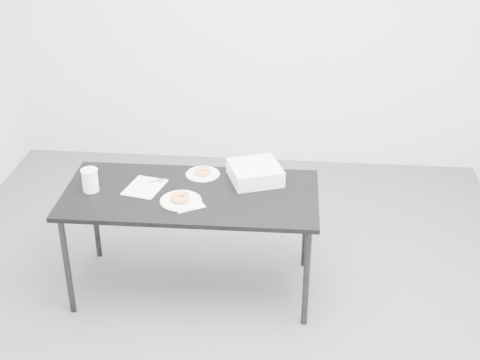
# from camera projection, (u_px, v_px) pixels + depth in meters

# --- Properties ---
(floor) EXTENTS (4.00, 4.00, 0.00)m
(floor) POSITION_uv_depth(u_px,v_px,m) (219.00, 296.00, 4.27)
(floor) COLOR #4D4D52
(floor) RESTS_ON ground
(wall_back) EXTENTS (4.00, 0.02, 2.70)m
(wall_back) POSITION_uv_depth(u_px,v_px,m) (246.00, 8.00, 5.39)
(wall_back) COLOR white
(wall_back) RESTS_ON floor
(table) EXTENTS (1.55, 0.74, 0.70)m
(table) POSITION_uv_depth(u_px,v_px,m) (191.00, 200.00, 4.05)
(table) COLOR black
(table) RESTS_ON floor
(scorecard) EXTENTS (0.26, 0.30, 0.00)m
(scorecard) POSITION_uv_depth(u_px,v_px,m) (145.00, 187.00, 4.08)
(scorecard) COLOR white
(scorecard) RESTS_ON table
(logo_patch) EXTENTS (0.05, 0.05, 0.00)m
(logo_patch) POSITION_uv_depth(u_px,v_px,m) (160.00, 180.00, 4.16)
(logo_patch) COLOR green
(logo_patch) RESTS_ON scorecard
(pen) EXTENTS (0.11, 0.07, 0.01)m
(pen) POSITION_uv_depth(u_px,v_px,m) (157.00, 181.00, 4.15)
(pen) COLOR #0B8250
(pen) RESTS_ON scorecard
(napkin) EXTENTS (0.23, 0.23, 0.00)m
(napkin) POSITION_uv_depth(u_px,v_px,m) (187.00, 203.00, 3.91)
(napkin) COLOR white
(napkin) RESTS_ON table
(plate_near) EXTENTS (0.24, 0.24, 0.01)m
(plate_near) POSITION_uv_depth(u_px,v_px,m) (181.00, 201.00, 3.93)
(plate_near) COLOR white
(plate_near) RESTS_ON napkin
(donut_near) EXTENTS (0.15, 0.15, 0.04)m
(donut_near) POSITION_uv_depth(u_px,v_px,m) (181.00, 197.00, 3.92)
(donut_near) COLOR #C6883E
(donut_near) RESTS_ON plate_near
(plate_far) EXTENTS (0.21, 0.21, 0.01)m
(plate_far) POSITION_uv_depth(u_px,v_px,m) (203.00, 174.00, 4.23)
(plate_far) COLOR white
(plate_far) RESTS_ON table
(donut_far) EXTENTS (0.13, 0.13, 0.03)m
(donut_far) POSITION_uv_depth(u_px,v_px,m) (203.00, 171.00, 4.22)
(donut_far) COLOR #C6883E
(donut_far) RESTS_ON plate_far
(coffee_cup) EXTENTS (0.09, 0.09, 0.14)m
(coffee_cup) POSITION_uv_depth(u_px,v_px,m) (90.00, 180.00, 4.01)
(coffee_cup) COLOR white
(coffee_cup) RESTS_ON table
(cup_lid) EXTENTS (0.09, 0.09, 0.01)m
(cup_lid) POSITION_uv_depth(u_px,v_px,m) (239.00, 180.00, 4.16)
(cup_lid) COLOR silver
(cup_lid) RESTS_ON table
(bakery_box) EXTENTS (0.38, 0.38, 0.10)m
(bakery_box) POSITION_uv_depth(u_px,v_px,m) (255.00, 173.00, 4.15)
(bakery_box) COLOR white
(bakery_box) RESTS_ON table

